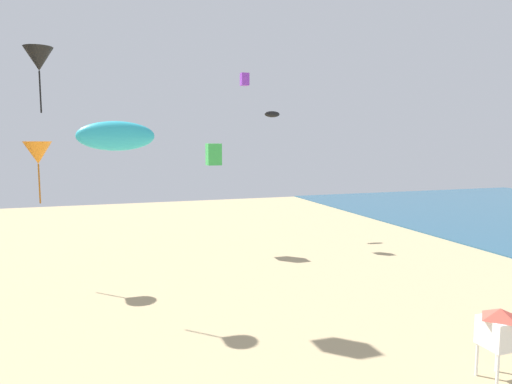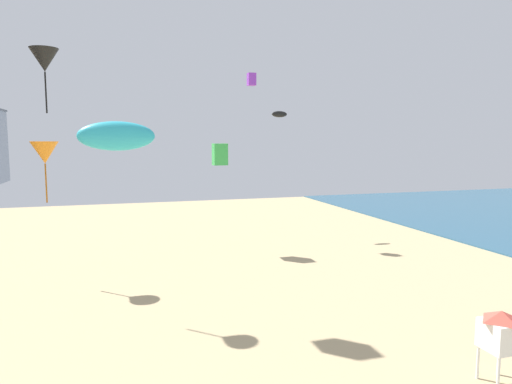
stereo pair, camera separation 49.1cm
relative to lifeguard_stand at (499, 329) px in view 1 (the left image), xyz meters
name	(u,v)px [view 1 (the left image)]	position (x,y,z in m)	size (l,w,h in m)	color
lifeguard_stand	(499,329)	(0.00, 0.00, 0.00)	(1.10, 1.10, 2.55)	white
kite_black_delta	(39,59)	(-15.43, 13.48, 10.36)	(1.39, 1.39, 3.17)	black
kite_black_parafoil	(272,114)	(1.55, 26.37, 8.69)	(1.39, 0.39, 0.54)	black
kite_purple_box	(245,79)	(-1.47, 24.69, 11.33)	(0.63, 0.63, 0.99)	purple
kite_green_box	(214,154)	(-4.78, 21.77, 5.40)	(1.02, 1.02, 1.60)	green
kite_cyan_parafoil	(116,136)	(-12.19, 6.03, 6.57)	(2.79, 0.77, 1.08)	#2DB7CC
kite_orange_delta	(38,153)	(-16.09, 17.04, 5.72)	(1.55, 1.55, 3.53)	orange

